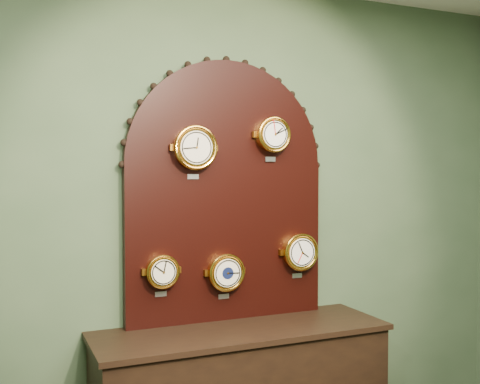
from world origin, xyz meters
name	(u,v)px	position (x,y,z in m)	size (l,w,h in m)	color
wall_back	(223,221)	(0.00, 2.50, 1.40)	(4.00, 4.00, 0.00)	#445C3F
display_board	(226,183)	(0.00, 2.45, 1.63)	(1.26, 0.06, 1.53)	black
roman_clock	(195,148)	(-0.22, 2.38, 1.82)	(0.25, 0.08, 0.30)	gold
arabic_clock	(273,135)	(0.27, 2.38, 1.91)	(0.21, 0.08, 0.26)	gold
hygrometer	(162,271)	(-0.40, 2.38, 1.15)	(0.19, 0.08, 0.24)	gold
barometer	(226,272)	(-0.03, 2.38, 1.12)	(0.22, 0.08, 0.27)	gold
tide_clock	(300,252)	(0.45, 2.38, 1.21)	(0.23, 0.08, 0.28)	gold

